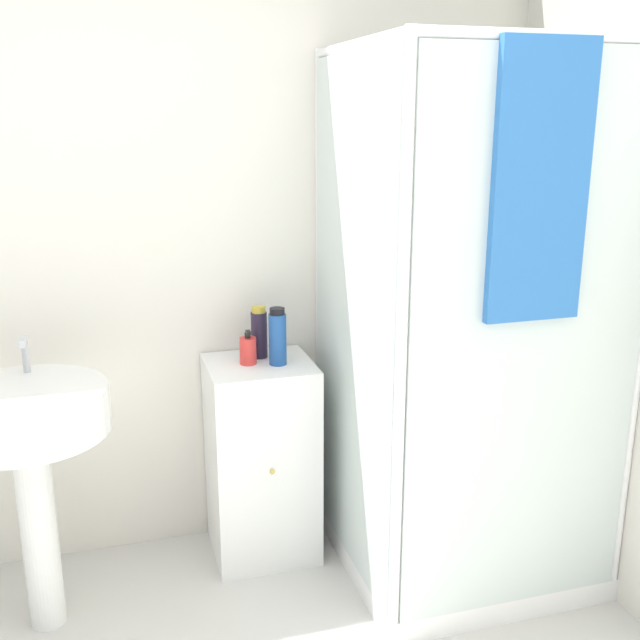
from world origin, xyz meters
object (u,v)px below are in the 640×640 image
sink (28,437)px  shampoo_bottle_tall_black (259,333)px  soap_dispenser (248,350)px  shampoo_bottle_blue (278,337)px

sink → shampoo_bottle_tall_black: bearing=19.7°
sink → soap_dispenser: bearing=16.7°
soap_dispenser → shampoo_bottle_tall_black: 0.10m
shampoo_bottle_tall_black → shampoo_bottle_blue: bearing=-64.2°
shampoo_bottle_blue → shampoo_bottle_tall_black: bearing=115.8°
shampoo_bottle_tall_black → shampoo_bottle_blue: shampoo_bottle_blue is taller
sink → shampoo_bottle_blue: 0.95m
soap_dispenser → shampoo_bottle_blue: size_ratio=0.61×
sink → shampoo_bottle_tall_black: size_ratio=4.87×
sink → shampoo_bottle_tall_black: 0.93m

